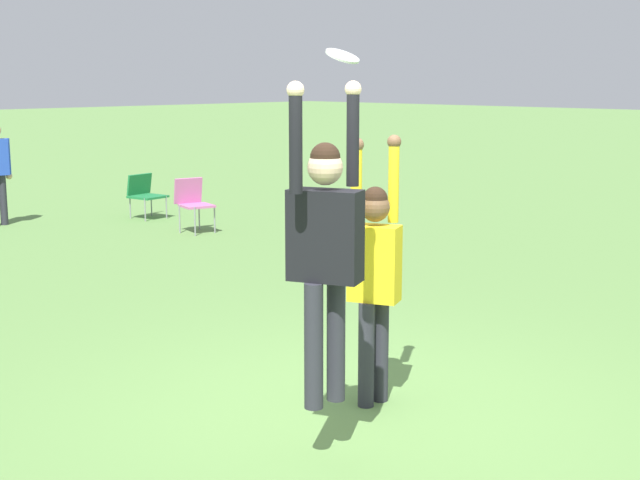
{
  "coord_description": "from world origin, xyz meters",
  "views": [
    {
      "loc": [
        -4.58,
        -4.14,
        2.42
      ],
      "look_at": [
        -0.2,
        0.11,
        1.3
      ],
      "focal_mm": 50.0,
      "sensor_mm": 36.0,
      "label": 1
    }
  ],
  "objects_px": {
    "person_defending": "(374,266)",
    "camping_chair_2": "(145,192)",
    "person_jumping": "(325,239)",
    "frisbee": "(342,56)",
    "camping_chair_0": "(193,200)"
  },
  "relations": [
    {
      "from": "camping_chair_2",
      "to": "person_jumping",
      "type": "bearing_deg",
      "value": 53.04
    },
    {
      "from": "frisbee",
      "to": "camping_chair_2",
      "type": "height_order",
      "value": "frisbee"
    },
    {
      "from": "person_jumping",
      "to": "camping_chair_0",
      "type": "bearing_deg",
      "value": -55.4
    },
    {
      "from": "person_defending",
      "to": "frisbee",
      "type": "relative_size",
      "value": 8.47
    },
    {
      "from": "person_defending",
      "to": "camping_chair_0",
      "type": "bearing_deg",
      "value": 128.83
    },
    {
      "from": "frisbee",
      "to": "person_defending",
      "type": "bearing_deg",
      "value": 3.7
    },
    {
      "from": "person_jumping",
      "to": "frisbee",
      "type": "height_order",
      "value": "frisbee"
    },
    {
      "from": "person_jumping",
      "to": "camping_chair_2",
      "type": "relative_size",
      "value": 2.69
    },
    {
      "from": "person_jumping",
      "to": "camping_chair_2",
      "type": "distance_m",
      "value": 10.42
    },
    {
      "from": "person_jumping",
      "to": "frisbee",
      "type": "distance_m",
      "value": 1.31
    },
    {
      "from": "person_jumping",
      "to": "person_defending",
      "type": "bearing_deg",
      "value": -90.0
    },
    {
      "from": "person_jumping",
      "to": "person_defending",
      "type": "relative_size",
      "value": 1.02
    },
    {
      "from": "person_defending",
      "to": "camping_chair_0",
      "type": "height_order",
      "value": "person_defending"
    },
    {
      "from": "person_defending",
      "to": "camping_chair_2",
      "type": "xyz_separation_m",
      "value": [
        4.03,
        8.7,
        -0.61
      ]
    },
    {
      "from": "person_defending",
      "to": "person_jumping",
      "type": "bearing_deg",
      "value": -90.0
    }
  ]
}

